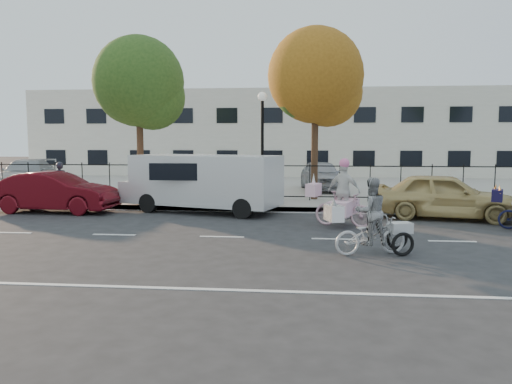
# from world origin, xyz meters

# --- Properties ---
(ground) EXTENTS (120.00, 120.00, 0.00)m
(ground) POSITION_xyz_m (0.00, 0.00, 0.00)
(ground) COLOR #333334
(road_markings) EXTENTS (60.00, 9.52, 0.01)m
(road_markings) POSITION_xyz_m (0.00, 0.00, 0.01)
(road_markings) COLOR silver
(road_markings) RESTS_ON ground
(curb) EXTENTS (60.00, 0.10, 0.15)m
(curb) POSITION_xyz_m (0.00, 5.05, 0.07)
(curb) COLOR #A8A399
(curb) RESTS_ON ground
(sidewalk) EXTENTS (60.00, 2.20, 0.15)m
(sidewalk) POSITION_xyz_m (0.00, 6.10, 0.07)
(sidewalk) COLOR #A8A399
(sidewalk) RESTS_ON ground
(parking_lot) EXTENTS (60.00, 15.60, 0.15)m
(parking_lot) POSITION_xyz_m (0.00, 15.00, 0.07)
(parking_lot) COLOR #A8A399
(parking_lot) RESTS_ON ground
(iron_fence) EXTENTS (58.00, 0.06, 1.50)m
(iron_fence) POSITION_xyz_m (0.00, 7.20, 0.90)
(iron_fence) COLOR black
(iron_fence) RESTS_ON sidewalk
(building) EXTENTS (34.00, 10.00, 6.00)m
(building) POSITION_xyz_m (0.00, 25.00, 3.00)
(building) COLOR silver
(building) RESTS_ON ground
(lamppost) EXTENTS (0.36, 0.36, 4.33)m
(lamppost) POSITION_xyz_m (0.50, 6.80, 3.11)
(lamppost) COLOR black
(lamppost) RESTS_ON sidewalk
(street_sign) EXTENTS (0.85, 0.06, 1.80)m
(street_sign) POSITION_xyz_m (-1.85, 6.80, 1.42)
(street_sign) COLOR black
(street_sign) RESTS_ON sidewalk
(zebra_trike) EXTENTS (2.05, 1.24, 1.76)m
(zebra_trike) POSITION_xyz_m (3.71, -1.68, 0.68)
(zebra_trike) COLOR silver
(zebra_trike) RESTS_ON ground
(unicorn_bike) EXTENTS (2.08, 1.51, 2.06)m
(unicorn_bike) POSITION_xyz_m (3.34, 1.95, 0.76)
(unicorn_bike) COLOR #D7A3B4
(unicorn_bike) RESTS_ON ground
(white_van) EXTENTS (6.21, 3.42, 2.05)m
(white_van) POSITION_xyz_m (-1.45, 4.50, 1.13)
(white_van) COLOR silver
(white_van) RESTS_ON ground
(red_sedan) EXTENTS (4.48, 1.75, 1.45)m
(red_sedan) POSITION_xyz_m (-6.74, 3.96, 0.73)
(red_sedan) COLOR #510911
(red_sedan) RESTS_ON ground
(gold_sedan) EXTENTS (4.76, 2.71, 1.53)m
(gold_sedan) POSITION_xyz_m (6.80, 3.80, 0.76)
(gold_sedan) COLOR tan
(gold_sedan) RESTS_ON ground
(pedestrian) EXTENTS (0.69, 0.66, 1.59)m
(pedestrian) POSITION_xyz_m (-7.38, 5.56, 0.95)
(pedestrian) COLOR black
(pedestrian) RESTS_ON sidewalk
(lot_car_a) EXTENTS (3.31, 5.43, 1.47)m
(lot_car_a) POSITION_xyz_m (-11.59, 10.47, 0.89)
(lot_car_a) COLOR #94989B
(lot_car_a) RESTS_ON parking_lot
(lot_car_b) EXTENTS (2.25, 4.52, 1.23)m
(lot_car_b) POSITION_xyz_m (-2.63, 9.96, 0.76)
(lot_car_b) COLOR white
(lot_car_b) RESTS_ON parking_lot
(lot_car_c) EXTENTS (2.00, 4.00, 1.26)m
(lot_car_c) POSITION_xyz_m (-4.68, 11.31, 0.78)
(lot_car_c) COLOR #494C50
(lot_car_c) RESTS_ON parking_lot
(lot_car_d) EXTENTS (2.23, 4.44, 1.45)m
(lot_car_d) POSITION_xyz_m (2.99, 11.46, 0.87)
(lot_car_d) COLOR #ABACB3
(lot_car_d) RESTS_ON parking_lot
(tree_west) EXTENTS (3.76, 3.76, 6.89)m
(tree_west) POSITION_xyz_m (-4.56, 7.43, 4.82)
(tree_west) COLOR #442D1D
(tree_west) RESTS_ON ground
(tree_mid) EXTENTS (3.90, 3.90, 7.16)m
(tree_mid) POSITION_xyz_m (2.73, 7.75, 5.01)
(tree_mid) COLOR #442D1D
(tree_mid) RESTS_ON ground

